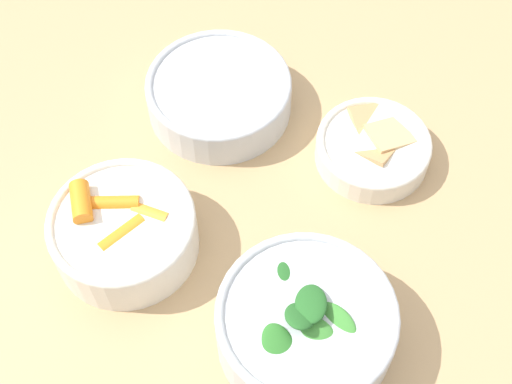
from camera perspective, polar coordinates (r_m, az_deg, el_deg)
name	(u,v)px	position (r m, az deg, el deg)	size (l,w,h in m)	color
ground_plane	(267,382)	(1.53, 0.90, -14.96)	(10.00, 10.00, 0.00)	brown
dining_table	(273,236)	(0.96, 1.39, -3.55)	(0.97, 1.09, 0.73)	tan
bowl_carrots	(124,231)	(0.82, -10.54, -3.08)	(0.17, 0.17, 0.08)	silver
bowl_greens	(305,324)	(0.75, 3.98, -10.51)	(0.19, 0.19, 0.09)	silver
bowl_beans_hotdog	(219,95)	(0.93, -2.96, 7.73)	(0.19, 0.19, 0.05)	silver
bowl_cookies	(373,147)	(0.90, 9.35, 3.57)	(0.14, 0.14, 0.04)	silver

